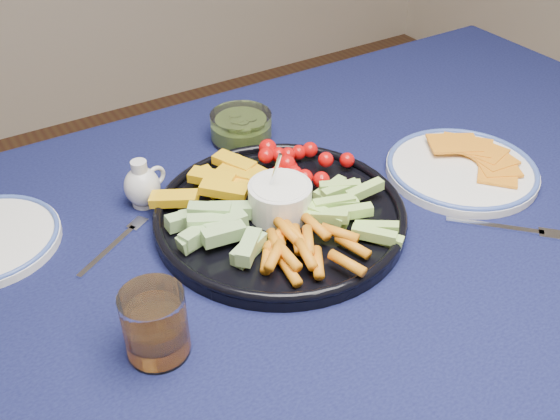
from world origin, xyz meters
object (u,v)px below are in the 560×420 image
pickle_bowl (241,128)px  crudite_platter (279,211)px  juice_tumbler (156,327)px  dining_table (329,294)px  creamer_pitcher (143,186)px  cheese_plate (462,167)px

pickle_bowl → crudite_platter: bearing=-106.6°
crudite_platter → juice_tumbler: (-0.25, -0.13, 0.02)m
pickle_bowl → juice_tumbler: juice_tumbler is taller
juice_tumbler → crudite_platter: bearing=27.9°
dining_table → pickle_bowl: size_ratio=14.91×
creamer_pitcher → cheese_plate: bearing=-22.9°
dining_table → juice_tumbler: 0.31m
creamer_pitcher → pickle_bowl: 0.25m
cheese_plate → creamer_pitcher: bearing=157.1°
crudite_platter → cheese_plate: (0.33, -0.05, -0.01)m
crudite_platter → creamer_pitcher: 0.22m
crudite_platter → creamer_pitcher: crudite_platter is taller
dining_table → creamer_pitcher: size_ratio=21.20×
cheese_plate → pickle_bowl: bearing=131.0°
dining_table → juice_tumbler: size_ratio=18.37×
pickle_bowl → juice_tumbler: bearing=-130.5°
pickle_bowl → cheese_plate: 0.39m
juice_tumbler → dining_table: bearing=7.7°
creamer_pitcher → pickle_bowl: bearing=22.2°
dining_table → crudite_platter: size_ratio=4.36×
dining_table → cheese_plate: bearing=8.6°
creamer_pitcher → pickle_bowl: creamer_pitcher is taller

